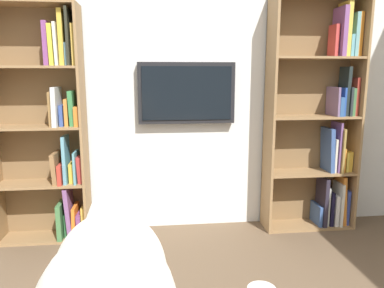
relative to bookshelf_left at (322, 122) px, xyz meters
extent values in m
cube|color=silver|center=(1.29, -0.17, 0.37)|extent=(4.52, 0.06, 2.70)
cube|color=#937047|center=(-0.30, 0.02, 0.05)|extent=(0.02, 0.28, 2.07)
cube|color=#937047|center=(0.50, 0.02, 0.05)|extent=(0.02, 0.28, 2.07)
cube|color=brown|center=(0.10, -0.11, 0.05)|extent=(0.82, 0.01, 2.07)
cube|color=#937047|center=(0.10, 0.02, -0.97)|extent=(0.78, 0.27, 0.02)
cube|color=#937047|center=(0.10, 0.02, -0.46)|extent=(0.78, 0.27, 0.02)
cube|color=#937047|center=(0.10, 0.02, 0.05)|extent=(0.78, 0.27, 0.02)
cube|color=#937047|center=(0.10, 0.02, 0.57)|extent=(0.78, 0.27, 0.02)
cube|color=#334498|center=(-0.26, 0.02, -0.80)|extent=(0.03, 0.17, 0.33)
cube|color=orange|center=(-0.22, 0.02, -0.73)|extent=(0.06, 0.19, 0.46)
cube|color=silver|center=(-0.19, 0.04, -0.76)|extent=(0.02, 0.20, 0.40)
cube|color=silver|center=(-0.15, 0.02, -0.82)|extent=(0.04, 0.21, 0.29)
cube|color=black|center=(-0.11, 0.03, -0.80)|extent=(0.03, 0.17, 0.32)
cube|color=silver|center=(-0.07, 0.03, -0.78)|extent=(0.02, 0.16, 0.36)
cube|color=#26212E|center=(-0.03, 0.03, -0.73)|extent=(0.04, 0.21, 0.46)
cube|color=#395895|center=(0.00, 0.02, -0.87)|extent=(0.03, 0.21, 0.19)
cube|color=gold|center=(-0.26, 0.02, -0.36)|extent=(0.04, 0.14, 0.18)
cube|color=gold|center=(-0.22, 0.04, -0.36)|extent=(0.02, 0.14, 0.18)
cube|color=orange|center=(-0.19, 0.02, -0.34)|extent=(0.02, 0.18, 0.22)
cube|color=olive|center=(-0.16, 0.04, -0.25)|extent=(0.02, 0.21, 0.40)
cube|color=#714C83|center=(-0.13, 0.02, -0.22)|extent=(0.02, 0.19, 0.45)
cube|color=beige|center=(-0.10, 0.03, -0.30)|extent=(0.02, 0.16, 0.30)
cube|color=#37538C|center=(-0.06, 0.01, -0.25)|extent=(0.06, 0.22, 0.40)
cube|color=#AC392D|center=(-0.27, 0.03, 0.23)|extent=(0.03, 0.14, 0.33)
cube|color=#417341|center=(-0.23, 0.03, 0.19)|extent=(0.03, 0.17, 0.24)
cube|color=#242A2C|center=(-0.20, 0.04, 0.19)|extent=(0.02, 0.18, 0.25)
cube|color=black|center=(-0.17, 0.03, 0.28)|extent=(0.04, 0.17, 0.43)
cube|color=#24469A|center=(-0.14, 0.02, 0.19)|extent=(0.02, 0.20, 0.25)
cube|color=#2F558E|center=(-0.11, 0.04, 0.15)|extent=(0.04, 0.21, 0.17)
cube|color=slate|center=(-0.08, 0.03, 0.19)|extent=(0.02, 0.23, 0.25)
cube|color=orange|center=(-0.26, 0.02, 0.76)|extent=(0.03, 0.12, 0.38)
cube|color=#6BA4A6|center=(-0.22, 0.02, 0.76)|extent=(0.03, 0.15, 0.37)
cube|color=#5EA1AF|center=(-0.18, 0.02, 0.67)|extent=(0.03, 0.17, 0.19)
cube|color=gold|center=(-0.14, 0.02, 0.81)|extent=(0.04, 0.19, 0.46)
cube|color=#7F4C87|center=(-0.09, 0.04, 0.78)|extent=(0.04, 0.21, 0.41)
cube|color=#C43E3A|center=(-0.04, 0.03, 0.71)|extent=(0.03, 0.14, 0.27)
cube|color=#937047|center=(2.10, 0.02, 0.00)|extent=(0.02, 0.28, 1.96)
cube|color=brown|center=(2.47, -0.11, 0.00)|extent=(0.76, 0.01, 1.96)
cube|color=#937047|center=(2.47, 0.02, -0.97)|extent=(0.72, 0.27, 0.02)
cube|color=#937047|center=(2.47, 0.02, -0.49)|extent=(0.72, 0.27, 0.02)
cube|color=#937047|center=(2.47, 0.02, 0.00)|extent=(0.72, 0.27, 0.02)
cube|color=#937047|center=(2.47, 0.02, 0.48)|extent=(0.72, 0.27, 0.02)
cube|color=#937047|center=(2.47, 0.02, 0.97)|extent=(0.72, 0.27, 0.02)
cube|color=gold|center=(2.14, 0.03, -0.83)|extent=(0.03, 0.15, 0.27)
cube|color=#7A417A|center=(2.18, 0.03, -0.86)|extent=(0.04, 0.17, 0.20)
cube|color=orange|center=(2.21, 0.02, -0.83)|extent=(0.04, 0.23, 0.27)
cube|color=#7E5084|center=(2.26, 0.03, -0.74)|extent=(0.06, 0.22, 0.45)
cube|color=#357843|center=(2.29, 0.02, -0.86)|extent=(0.02, 0.16, 0.21)
cube|color=#447844|center=(2.33, 0.04, -0.81)|extent=(0.04, 0.24, 0.31)
cube|color=#B73733|center=(2.14, 0.04, -0.36)|extent=(0.05, 0.13, 0.23)
cube|color=#5A99A5|center=(2.18, 0.04, -0.34)|extent=(0.02, 0.20, 0.27)
cube|color=gold|center=(2.21, 0.03, -0.39)|extent=(0.04, 0.13, 0.17)
cube|color=#5E9CB0|center=(2.26, 0.03, -0.28)|extent=(0.03, 0.20, 0.40)
cube|color=#BD372A|center=(2.30, 0.04, -0.39)|extent=(0.03, 0.23, 0.17)
cube|color=olive|center=(2.34, 0.02, -0.35)|extent=(0.05, 0.24, 0.26)
cube|color=orange|center=(2.14, 0.03, 0.09)|extent=(0.04, 0.19, 0.16)
cube|color=#397E44|center=(2.18, 0.02, 0.15)|extent=(0.05, 0.16, 0.29)
cube|color=orange|center=(2.23, 0.02, 0.12)|extent=(0.03, 0.15, 0.22)
cube|color=#354E95|center=(2.26, 0.02, 0.09)|extent=(0.03, 0.16, 0.17)
cube|color=silver|center=(2.30, 0.03, 0.17)|extent=(0.04, 0.24, 0.32)
cube|color=olive|center=(2.34, 0.04, 0.15)|extent=(0.03, 0.15, 0.28)
cube|color=gold|center=(2.14, 0.04, 0.66)|extent=(0.03, 0.13, 0.32)
cube|color=#28291D|center=(2.17, 0.03, 0.72)|extent=(0.02, 0.21, 0.45)
cube|color=#6795A1|center=(2.20, 0.02, 0.58)|extent=(0.02, 0.15, 0.18)
cube|color=gold|center=(2.23, 0.04, 0.71)|extent=(0.04, 0.13, 0.44)
cube|color=silver|center=(2.27, 0.02, 0.66)|extent=(0.03, 0.19, 0.33)
cube|color=gold|center=(2.31, 0.01, 0.65)|extent=(0.04, 0.19, 0.32)
cube|color=#834383|center=(2.35, 0.01, 0.67)|extent=(0.04, 0.15, 0.34)
cube|color=black|center=(1.22, -0.09, 0.26)|extent=(0.85, 0.06, 0.53)
cube|color=black|center=(1.22, -0.05, 0.26)|extent=(0.78, 0.01, 0.46)
ellipsoid|color=silver|center=(1.64, 2.37, -0.02)|extent=(0.25, 0.27, 0.28)
sphere|color=silver|center=(1.64, 2.31, 0.06)|extent=(0.14, 0.14, 0.14)
cone|color=silver|center=(1.60, 2.31, 0.11)|extent=(0.06, 0.06, 0.08)
cone|color=silver|center=(1.68, 2.31, 0.11)|extent=(0.06, 0.06, 0.08)
cone|color=beige|center=(1.60, 2.32, 0.11)|extent=(0.03, 0.03, 0.05)
cone|color=beige|center=(1.68, 2.32, 0.11)|extent=(0.03, 0.03, 0.05)
camera|label=1|loc=(1.54, 3.15, 0.43)|focal=34.37mm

